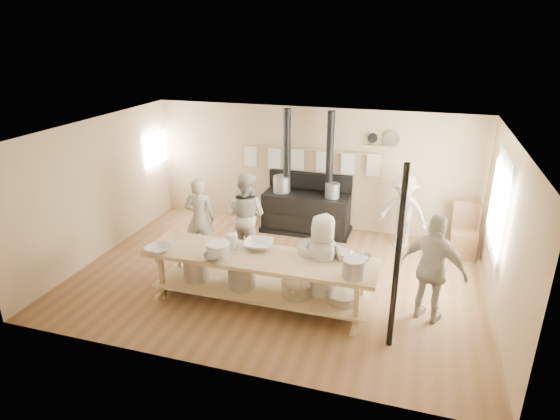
{
  "coord_description": "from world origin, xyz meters",
  "views": [
    {
      "loc": [
        2.17,
        -6.93,
        4.08
      ],
      "look_at": [
        -0.01,
        0.2,
        1.19
      ],
      "focal_mm": 30.0,
      "sensor_mm": 36.0,
      "label": 1
    }
  ],
  "objects_px": {
    "cook_far_left": "(200,218)",
    "chair": "(463,241)",
    "cook_left": "(246,215)",
    "cook_right": "(433,269)",
    "roasting_pan": "(344,255)",
    "cook_center": "(322,262)",
    "cook_by_window": "(403,212)",
    "prep_table": "(259,275)",
    "stove": "(306,208)"
  },
  "relations": [
    {
      "from": "cook_left",
      "to": "prep_table",
      "type": "bearing_deg",
      "value": 126.51
    },
    {
      "from": "cook_by_window",
      "to": "roasting_pan",
      "type": "height_order",
      "value": "cook_by_window"
    },
    {
      "from": "cook_center",
      "to": "roasting_pan",
      "type": "height_order",
      "value": "cook_center"
    },
    {
      "from": "prep_table",
      "to": "roasting_pan",
      "type": "relative_size",
      "value": 9.01
    },
    {
      "from": "cook_left",
      "to": "roasting_pan",
      "type": "bearing_deg",
      "value": 158.58
    },
    {
      "from": "prep_table",
      "to": "cook_right",
      "type": "height_order",
      "value": "cook_right"
    },
    {
      "from": "cook_right",
      "to": "chair",
      "type": "bearing_deg",
      "value": -81.75
    },
    {
      "from": "roasting_pan",
      "to": "cook_left",
      "type": "bearing_deg",
      "value": 149.42
    },
    {
      "from": "cook_right",
      "to": "cook_center",
      "type": "bearing_deg",
      "value": 26.92
    },
    {
      "from": "cook_left",
      "to": "chair",
      "type": "bearing_deg",
      "value": -153.8
    },
    {
      "from": "cook_left",
      "to": "cook_right",
      "type": "relative_size",
      "value": 0.98
    },
    {
      "from": "cook_by_window",
      "to": "prep_table",
      "type": "bearing_deg",
      "value": -108.29
    },
    {
      "from": "prep_table",
      "to": "cook_by_window",
      "type": "relative_size",
      "value": 2.39
    },
    {
      "from": "chair",
      "to": "cook_left",
      "type": "bearing_deg",
      "value": -161.29
    },
    {
      "from": "stove",
      "to": "prep_table",
      "type": "xyz_separation_m",
      "value": [
        -0.0,
        -3.02,
        -0.0
      ]
    },
    {
      "from": "cook_far_left",
      "to": "cook_left",
      "type": "distance_m",
      "value": 0.87
    },
    {
      "from": "cook_far_left",
      "to": "stove",
      "type": "bearing_deg",
      "value": -142.4
    },
    {
      "from": "cook_left",
      "to": "cook_far_left",
      "type": "bearing_deg",
      "value": 28.71
    },
    {
      "from": "cook_left",
      "to": "roasting_pan",
      "type": "relative_size",
      "value": 4.14
    },
    {
      "from": "chair",
      "to": "roasting_pan",
      "type": "distance_m",
      "value": 3.14
    },
    {
      "from": "cook_center",
      "to": "cook_by_window",
      "type": "height_order",
      "value": "cook_center"
    },
    {
      "from": "roasting_pan",
      "to": "prep_table",
      "type": "bearing_deg",
      "value": -165.31
    },
    {
      "from": "prep_table",
      "to": "cook_far_left",
      "type": "bearing_deg",
      "value": 142.07
    },
    {
      "from": "stove",
      "to": "roasting_pan",
      "type": "bearing_deg",
      "value": -64.94
    },
    {
      "from": "cook_far_left",
      "to": "chair",
      "type": "bearing_deg",
      "value": -172.37
    },
    {
      "from": "cook_left",
      "to": "cook_center",
      "type": "height_order",
      "value": "cook_left"
    },
    {
      "from": "prep_table",
      "to": "cook_center",
      "type": "xyz_separation_m",
      "value": [
        0.94,
        0.21,
        0.25
      ]
    },
    {
      "from": "stove",
      "to": "cook_center",
      "type": "relative_size",
      "value": 1.68
    },
    {
      "from": "stove",
      "to": "roasting_pan",
      "type": "height_order",
      "value": "stove"
    },
    {
      "from": "cook_right",
      "to": "roasting_pan",
      "type": "bearing_deg",
      "value": 22.92
    },
    {
      "from": "cook_center",
      "to": "chair",
      "type": "bearing_deg",
      "value": -127.2
    },
    {
      "from": "cook_far_left",
      "to": "chair",
      "type": "distance_m",
      "value": 5.03
    },
    {
      "from": "cook_far_left",
      "to": "roasting_pan",
      "type": "relative_size",
      "value": 3.92
    },
    {
      "from": "cook_by_window",
      "to": "roasting_pan",
      "type": "distance_m",
      "value": 2.6
    },
    {
      "from": "chair",
      "to": "roasting_pan",
      "type": "bearing_deg",
      "value": -126.35
    },
    {
      "from": "cook_far_left",
      "to": "chair",
      "type": "relative_size",
      "value": 1.52
    },
    {
      "from": "stove",
      "to": "cook_by_window",
      "type": "relative_size",
      "value": 1.73
    },
    {
      "from": "cook_by_window",
      "to": "stove",
      "type": "bearing_deg",
      "value": -168.64
    },
    {
      "from": "stove",
      "to": "roasting_pan",
      "type": "xyz_separation_m",
      "value": [
        1.26,
        -2.69,
        0.37
      ]
    },
    {
      "from": "cook_right",
      "to": "cook_far_left",
      "type": "bearing_deg",
      "value": 9.94
    },
    {
      "from": "cook_left",
      "to": "cook_right",
      "type": "xyz_separation_m",
      "value": [
        3.35,
        -1.2,
        0.01
      ]
    },
    {
      "from": "stove",
      "to": "cook_left",
      "type": "relative_size",
      "value": 1.57
    },
    {
      "from": "stove",
      "to": "prep_table",
      "type": "height_order",
      "value": "stove"
    },
    {
      "from": "cook_left",
      "to": "cook_by_window",
      "type": "bearing_deg",
      "value": -146.58
    },
    {
      "from": "cook_far_left",
      "to": "cook_center",
      "type": "distance_m",
      "value": 2.76
    },
    {
      "from": "roasting_pan",
      "to": "cook_right",
      "type": "bearing_deg",
      "value": 0.61
    },
    {
      "from": "prep_table",
      "to": "cook_left",
      "type": "xyz_separation_m",
      "value": [
        -0.8,
        1.55,
        0.31
      ]
    },
    {
      "from": "stove",
      "to": "cook_by_window",
      "type": "xyz_separation_m",
      "value": [
        2.0,
        -0.21,
        0.23
      ]
    },
    {
      "from": "cook_right",
      "to": "prep_table",
      "type": "bearing_deg",
      "value": 29.97
    },
    {
      "from": "roasting_pan",
      "to": "cook_far_left",
      "type": "bearing_deg",
      "value": 162.1
    }
  ]
}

